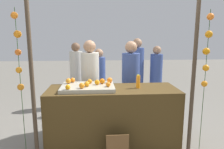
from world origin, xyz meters
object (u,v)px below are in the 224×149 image
(chalkboard_sign, at_px, (117,149))
(juice_bottle, at_px, (138,82))
(orange_0, at_px, (68,81))
(orange_1, at_px, (102,81))
(vendor_right, at_px, (130,88))
(vendor_left, at_px, (90,88))
(stall_counter, at_px, (113,116))

(chalkboard_sign, bearing_deg, juice_bottle, 55.37)
(orange_0, bearing_deg, orange_1, -5.70)
(vendor_right, bearing_deg, juice_bottle, -88.36)
(vendor_left, bearing_deg, stall_counter, -59.61)
(stall_counter, relative_size, chalkboard_sign, 4.82)
(orange_0, height_order, vendor_right, vendor_right)
(juice_bottle, xyz_separation_m, chalkboard_sign, (-0.39, -0.56, -0.83))
(orange_0, distance_m, juice_bottle, 1.14)
(stall_counter, height_order, vendor_left, vendor_left)
(juice_bottle, height_order, vendor_right, vendor_right)
(stall_counter, relative_size, vendor_right, 1.24)
(stall_counter, xyz_separation_m, vendor_right, (0.39, 0.63, 0.31))
(orange_1, bearing_deg, vendor_right, 44.10)
(orange_0, bearing_deg, chalkboard_sign, -43.61)
(vendor_left, distance_m, vendor_right, 0.77)
(chalkboard_sign, bearing_deg, vendor_right, 72.77)
(orange_1, relative_size, juice_bottle, 0.40)
(chalkboard_sign, bearing_deg, orange_1, 106.14)
(juice_bottle, bearing_deg, vendor_left, 141.04)
(vendor_left, bearing_deg, vendor_right, -0.49)
(orange_0, relative_size, vendor_left, 0.05)
(stall_counter, relative_size, orange_1, 23.74)
(orange_0, bearing_deg, vendor_left, 55.28)
(stall_counter, xyz_separation_m, orange_1, (-0.16, 0.09, 0.57))
(vendor_right, bearing_deg, orange_0, -156.40)
(vendor_right, bearing_deg, vendor_left, 179.51)
(chalkboard_sign, height_order, vendor_right, vendor_right)
(stall_counter, distance_m, orange_0, 0.93)
(orange_0, bearing_deg, juice_bottle, -7.32)
(vendor_left, height_order, vendor_right, vendor_left)
(stall_counter, xyz_separation_m, orange_0, (-0.72, 0.15, 0.57))
(orange_0, xyz_separation_m, chalkboard_sign, (0.74, -0.70, -0.83))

